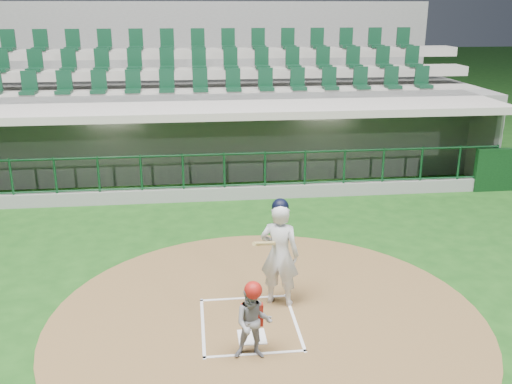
# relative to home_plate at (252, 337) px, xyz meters

# --- Properties ---
(ground) EXTENTS (120.00, 120.00, 0.00)m
(ground) POSITION_rel_home_plate_xyz_m (0.00, 0.70, -0.02)
(ground) COLOR #154012
(ground) RESTS_ON ground
(dirt_circle) EXTENTS (7.20, 7.20, 0.01)m
(dirt_circle) POSITION_rel_home_plate_xyz_m (0.30, 0.50, -0.02)
(dirt_circle) COLOR brown
(dirt_circle) RESTS_ON ground
(home_plate) EXTENTS (0.43, 0.43, 0.02)m
(home_plate) POSITION_rel_home_plate_xyz_m (0.00, 0.00, 0.00)
(home_plate) COLOR white
(home_plate) RESTS_ON dirt_circle
(batter_box_chalk) EXTENTS (1.55, 1.80, 0.01)m
(batter_box_chalk) POSITION_rel_home_plate_xyz_m (0.00, 0.40, -0.00)
(batter_box_chalk) COLOR silver
(batter_box_chalk) RESTS_ON ground
(dugout_structure) EXTENTS (16.40, 3.70, 3.00)m
(dugout_structure) POSITION_rel_home_plate_xyz_m (0.02, 8.52, 0.94)
(dugout_structure) COLOR slate
(dugout_structure) RESTS_ON ground
(seating_deck) EXTENTS (17.00, 6.72, 5.15)m
(seating_deck) POSITION_rel_home_plate_xyz_m (0.00, 11.61, 1.40)
(seating_deck) COLOR slate
(seating_deck) RESTS_ON ground
(batter) EXTENTS (0.93, 0.98, 1.91)m
(batter) POSITION_rel_home_plate_xyz_m (0.58, 1.03, 0.94)
(batter) COLOR silver
(batter) RESTS_ON dirt_circle
(catcher) EXTENTS (0.60, 0.50, 1.22)m
(catcher) POSITION_rel_home_plate_xyz_m (-0.03, -0.50, 0.59)
(catcher) COLOR gray
(catcher) RESTS_ON dirt_circle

